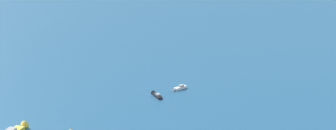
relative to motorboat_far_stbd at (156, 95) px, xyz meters
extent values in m
cone|color=gold|center=(45.84, 0.61, 0.25)|extent=(3.42, 3.55, 2.78)
cube|color=black|center=(0.10, 0.79, -0.08)|extent=(2.03, 4.74, 0.73)
cone|color=black|center=(-0.25, -2.00, -0.08)|extent=(1.60, 1.35, 1.47)
cube|color=gray|center=(0.14, 1.13, 0.56)|extent=(1.37, 1.74, 0.55)
cube|color=white|center=(-10.28, -1.39, -0.08)|extent=(4.77, 2.02, 0.74)
cone|color=white|center=(-7.47, -1.05, -0.08)|extent=(1.35, 1.61, 1.48)
cube|color=gray|center=(-10.62, -1.43, 0.57)|extent=(1.75, 1.37, 0.56)
camera|label=1|loc=(108.75, 174.95, 81.18)|focal=73.27mm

